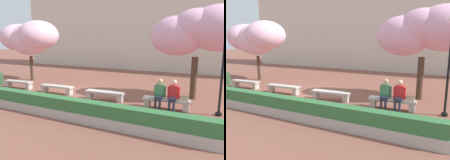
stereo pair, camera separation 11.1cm
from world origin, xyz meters
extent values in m
plane|color=brown|center=(0.00, 0.00, 0.00)|extent=(100.00, 100.00, 0.00)
cube|color=beige|center=(0.00, 12.45, 4.24)|extent=(28.00, 4.00, 8.48)
cube|color=#ADA89E|center=(-4.47, 0.00, 0.40)|extent=(1.99, 0.54, 0.10)
cube|color=#ADA89E|center=(-5.29, -0.05, 0.17)|extent=(0.26, 0.35, 0.35)
cube|color=#ADA89E|center=(-3.66, 0.05, 0.17)|extent=(0.26, 0.35, 0.35)
cube|color=#ADA89E|center=(-1.49, 0.00, 0.40)|extent=(1.99, 0.54, 0.10)
cube|color=#ADA89E|center=(-2.30, -0.05, 0.17)|extent=(0.26, 0.35, 0.35)
cube|color=#ADA89E|center=(-0.68, 0.05, 0.17)|extent=(0.26, 0.35, 0.35)
cube|color=#ADA89E|center=(1.49, 0.00, 0.40)|extent=(1.99, 0.54, 0.10)
cube|color=#ADA89E|center=(0.68, -0.05, 0.17)|extent=(0.26, 0.35, 0.35)
cube|color=#ADA89E|center=(2.30, 0.05, 0.17)|extent=(0.26, 0.35, 0.35)
cube|color=#ADA89E|center=(4.47, 0.00, 0.40)|extent=(1.99, 0.54, 0.10)
cube|color=#ADA89E|center=(3.66, -0.05, 0.17)|extent=(0.26, 0.35, 0.35)
cube|color=#ADA89E|center=(5.29, 0.05, 0.17)|extent=(0.26, 0.35, 0.35)
cube|color=black|center=(4.11, -0.42, 0.03)|extent=(0.11, 0.22, 0.06)
cylinder|color=#23283D|center=(4.11, -0.36, 0.24)|extent=(0.10, 0.10, 0.42)
cube|color=black|center=(4.29, -0.42, 0.03)|extent=(0.11, 0.22, 0.06)
cylinder|color=#23283D|center=(4.29, -0.36, 0.24)|extent=(0.10, 0.10, 0.42)
cube|color=#23283D|center=(4.19, -0.18, 0.51)|extent=(0.30, 0.41, 0.12)
cube|color=#428451|center=(4.18, 0.04, 0.78)|extent=(0.35, 0.24, 0.54)
sphere|color=tan|center=(4.18, 0.04, 1.19)|extent=(0.21, 0.21, 0.21)
cylinder|color=#428451|center=(3.97, 0.01, 0.74)|extent=(0.09, 0.09, 0.50)
cylinder|color=#428451|center=(4.39, 0.03, 0.74)|extent=(0.09, 0.09, 0.50)
cube|color=black|center=(4.68, -0.42, 0.03)|extent=(0.10, 0.22, 0.06)
cylinder|color=#23283D|center=(4.68, -0.36, 0.24)|extent=(0.10, 0.10, 0.42)
cube|color=black|center=(4.86, -0.42, 0.03)|extent=(0.10, 0.22, 0.06)
cylinder|color=#23283D|center=(4.86, -0.36, 0.24)|extent=(0.10, 0.10, 0.42)
cube|color=#23283D|center=(4.77, -0.18, 0.51)|extent=(0.29, 0.41, 0.12)
cube|color=red|center=(4.76, 0.04, 0.78)|extent=(0.34, 0.23, 0.54)
sphere|color=beige|center=(4.76, 0.04, 1.19)|extent=(0.21, 0.21, 0.21)
cylinder|color=red|center=(4.55, 0.02, 0.74)|extent=(0.09, 0.09, 0.50)
cylinder|color=red|center=(4.97, 0.02, 0.74)|extent=(0.09, 0.09, 0.50)
cube|color=tan|center=(5.21, 0.02, 0.56)|extent=(0.30, 0.14, 0.22)
cube|color=gray|center=(5.21, 0.01, 0.65)|extent=(0.30, 0.15, 0.04)
torus|color=#807259|center=(5.21, 0.02, 0.72)|extent=(0.14, 0.02, 0.14)
cylinder|color=#473323|center=(5.28, 2.22, 1.04)|extent=(0.30, 0.30, 2.09)
ellipsoid|color=#EAA8C6|center=(5.28, 2.22, 3.49)|extent=(2.35, 2.31, 1.76)
ellipsoid|color=#EAA8C6|center=(4.37, 2.20, 3.10)|extent=(2.59, 2.33, 1.94)
ellipsoid|color=#EAA8C6|center=(6.18, 2.37, 3.44)|extent=(2.84, 2.91, 2.13)
cylinder|color=#473323|center=(-5.76, 2.31, 0.88)|extent=(0.21, 0.21, 1.75)
ellipsoid|color=#EFB7D1|center=(-5.76, 2.31, 2.91)|extent=(2.87, 2.65, 2.15)
ellipsoid|color=#EFB7D1|center=(-6.71, 2.22, 3.06)|extent=(2.51, 2.59, 1.88)
ellipsoid|color=#EFB7D1|center=(-4.81, 2.23, 3.20)|extent=(2.60, 2.79, 1.95)
cylinder|color=black|center=(6.50, 0.10, 0.06)|extent=(0.24, 0.24, 0.12)
cylinder|color=black|center=(6.50, 0.10, 1.76)|extent=(0.09, 0.09, 3.52)
cube|color=#ADA89E|center=(0.00, -2.82, 0.18)|extent=(13.50, 0.50, 0.36)
cube|color=#336B38|center=(0.00, -2.82, 0.58)|extent=(13.40, 0.44, 0.44)
cylinder|color=#2D5133|center=(-6.34, 0.13, 0.39)|extent=(0.44, 0.44, 0.78)
camera|label=1|loc=(6.43, -9.02, 2.95)|focal=35.00mm
camera|label=2|loc=(6.53, -8.97, 2.95)|focal=35.00mm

